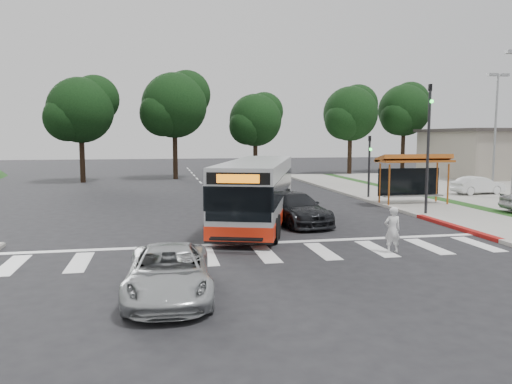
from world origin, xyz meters
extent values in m
plane|color=black|center=(0.00, 0.00, 0.00)|extent=(140.00, 140.00, 0.00)
cube|color=gray|center=(11.00, 8.00, 0.06)|extent=(4.00, 40.00, 0.12)
cube|color=#9E9991|center=(9.00, 8.00, 0.07)|extent=(0.30, 40.00, 0.15)
cube|color=maroon|center=(9.00, -2.00, 0.08)|extent=(0.32, 6.00, 0.15)
cube|color=gray|center=(30.00, 22.00, 2.20)|extent=(14.00, 10.00, 4.40)
cube|color=#383330|center=(30.00, 22.00, 4.55)|extent=(14.60, 10.60, 0.30)
cube|color=silver|center=(0.00, -5.00, 0.01)|extent=(18.00, 2.60, 0.01)
cylinder|color=#A3511B|center=(9.00, 4.40, 1.27)|extent=(0.10, 0.10, 2.30)
cylinder|color=#A3511B|center=(12.60, 4.40, 1.27)|extent=(0.10, 0.10, 2.30)
cylinder|color=#A3511B|center=(9.00, 5.60, 1.27)|extent=(0.10, 0.10, 2.30)
cylinder|color=#A3511B|center=(12.60, 5.60, 1.27)|extent=(0.10, 0.10, 2.30)
cube|color=#A3511B|center=(10.80, 5.00, 2.57)|extent=(4.20, 1.60, 0.12)
cube|color=#A3511B|center=(10.80, 5.05, 2.72)|extent=(4.20, 1.32, 0.51)
cube|color=black|center=(10.80, 5.60, 1.32)|extent=(3.80, 0.06, 1.60)
cube|color=gray|center=(10.80, 5.00, 0.57)|extent=(3.60, 0.40, 0.08)
cylinder|color=black|center=(9.60, 1.50, 3.25)|extent=(0.14, 0.14, 6.50)
imported|color=black|center=(9.60, 1.50, 6.00)|extent=(0.16, 0.20, 1.00)
sphere|color=#19E533|center=(9.60, 1.32, 5.65)|extent=(0.18, 0.18, 0.18)
cylinder|color=black|center=(9.60, 8.50, 2.00)|extent=(0.14, 0.14, 4.00)
imported|color=black|center=(9.60, 8.50, 3.50)|extent=(0.16, 0.20, 1.00)
sphere|color=#19E533|center=(9.60, 8.32, 3.15)|extent=(0.18, 0.18, 0.18)
cube|color=gray|center=(17.45, 6.00, 9.00)|extent=(0.80, 0.35, 0.22)
cylinder|color=gray|center=(24.00, 16.00, 4.60)|extent=(0.18, 0.18, 9.00)
cube|color=gray|center=(23.45, 16.00, 9.00)|extent=(0.80, 0.35, 0.22)
cube|color=gray|center=(24.55, 16.00, 9.00)|extent=(0.80, 0.35, 0.22)
cylinder|color=black|center=(16.00, 28.00, 2.30)|extent=(0.44, 0.44, 4.40)
sphere|color=black|center=(16.00, 28.00, 6.30)|extent=(5.60, 5.60, 5.60)
sphere|color=black|center=(17.12, 28.84, 7.30)|extent=(4.20, 4.20, 4.20)
sphere|color=black|center=(15.02, 27.30, 5.60)|extent=(3.92, 3.92, 3.92)
cylinder|color=black|center=(23.00, 30.00, 2.42)|extent=(0.44, 0.44, 4.84)
sphere|color=black|center=(23.00, 30.00, 6.82)|extent=(5.60, 5.60, 5.60)
sphere|color=black|center=(24.12, 30.84, 7.92)|extent=(4.20, 4.20, 4.20)
sphere|color=black|center=(22.02, 29.30, 6.05)|extent=(3.92, 3.92, 3.92)
cylinder|color=black|center=(-2.00, 26.00, 2.42)|extent=(0.44, 0.44, 4.84)
sphere|color=black|center=(-2.00, 26.00, 6.82)|extent=(6.00, 6.00, 6.00)
sphere|color=black|center=(-0.80, 26.90, 7.92)|extent=(4.50, 4.50, 4.50)
sphere|color=black|center=(-3.05, 25.25, 6.05)|extent=(4.20, 4.20, 4.20)
cylinder|color=black|center=(6.00, 28.00, 1.98)|extent=(0.44, 0.44, 3.96)
sphere|color=black|center=(6.00, 28.00, 5.58)|extent=(5.20, 5.20, 5.20)
sphere|color=black|center=(7.04, 28.78, 6.48)|extent=(3.90, 3.90, 3.90)
sphere|color=black|center=(5.09, 27.35, 4.95)|extent=(3.64, 3.64, 3.64)
cylinder|color=black|center=(-10.00, 24.00, 2.20)|extent=(0.44, 0.44, 4.40)
sphere|color=black|center=(-10.00, 24.00, 6.20)|extent=(5.60, 5.60, 5.60)
sphere|color=black|center=(-8.88, 24.84, 7.20)|extent=(4.20, 4.20, 4.20)
sphere|color=black|center=(-10.98, 23.30, 5.50)|extent=(3.92, 3.92, 3.92)
imported|color=silver|center=(4.25, -5.68, 0.79)|extent=(0.59, 0.39, 1.59)
imported|color=black|center=(2.50, 0.51, 0.71)|extent=(2.91, 5.20, 1.42)
imported|color=#AEB1B3|center=(-3.29, -8.98, 0.62)|extent=(2.23, 4.52, 1.23)
imported|color=silver|center=(17.58, 8.78, 0.69)|extent=(3.70, 1.63, 1.18)
camera|label=1|loc=(-3.46, -21.15, 3.94)|focal=35.00mm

